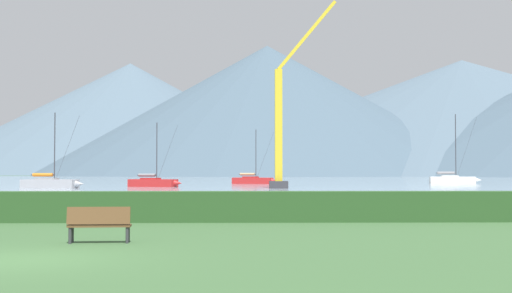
% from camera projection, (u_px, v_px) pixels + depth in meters
% --- Properties ---
extents(ground_plane, '(1000.00, 1000.00, 0.00)m').
position_uv_depth(ground_plane, '(20.00, 260.00, 14.55)').
color(ground_plane, '#385B33').
extents(harbor_water, '(320.00, 246.00, 0.00)m').
position_uv_depth(harbor_water, '(220.00, 180.00, 151.43)').
color(harbor_water, '#8499A8').
rests_on(harbor_water, ground_plane).
extents(hedge_line, '(80.00, 1.20, 1.12)m').
position_uv_depth(hedge_line, '(116.00, 207.00, 25.56)').
color(hedge_line, '#284C23').
rests_on(hedge_line, ground_plane).
extents(sailboat_slip_0, '(6.90, 3.77, 8.04)m').
position_uv_depth(sailboat_slip_0, '(253.00, 180.00, 102.34)').
color(sailboat_slip_0, red).
rests_on(sailboat_slip_0, harbor_water).
extents(sailboat_slip_2, '(7.82, 3.38, 10.59)m').
position_uv_depth(sailboat_slip_2, '(453.00, 179.00, 105.20)').
color(sailboat_slip_2, white).
rests_on(sailboat_slip_2, harbor_water).
extents(sailboat_slip_4, '(7.14, 3.08, 8.37)m').
position_uv_depth(sailboat_slip_4, '(51.00, 183.00, 76.30)').
color(sailboat_slip_4, '#9E9EA3').
rests_on(sailboat_slip_4, harbor_water).
extents(sailboat_slip_8, '(6.76, 3.80, 7.73)m').
position_uv_depth(sailboat_slip_8, '(154.00, 182.00, 83.02)').
color(sailboat_slip_8, red).
rests_on(sailboat_slip_8, harbor_water).
extents(park_bench_near_path, '(1.64, 0.57, 0.95)m').
position_uv_depth(park_bench_near_path, '(99.00, 223.00, 17.95)').
color(park_bench_near_path, brown).
rests_on(park_bench_near_path, ground_plane).
extents(dock_crane, '(7.41, 2.00, 20.75)m').
position_uv_depth(dock_crane, '(282.00, 131.00, 75.66)').
color(dock_crane, '#333338').
rests_on(dock_crane, ground_plane).
extents(distant_hill_west_ridge, '(215.91, 215.91, 61.89)m').
position_uv_depth(distant_hill_west_ridge, '(267.00, 110.00, 329.07)').
color(distant_hill_west_ridge, '#425666').
rests_on(distant_hill_west_ridge, ground_plane).
extents(distant_hill_central_peak, '(247.65, 247.65, 67.37)m').
position_uv_depth(distant_hill_central_peak, '(130.00, 119.00, 418.04)').
color(distant_hill_central_peak, '#4C6070').
rests_on(distant_hill_central_peak, ground_plane).
extents(distant_hill_east_ridge, '(345.25, 345.25, 64.51)m').
position_uv_depth(distant_hill_east_ridge, '(462.00, 117.00, 388.13)').
color(distant_hill_east_ridge, '#4C6070').
rests_on(distant_hill_east_ridge, ground_plane).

